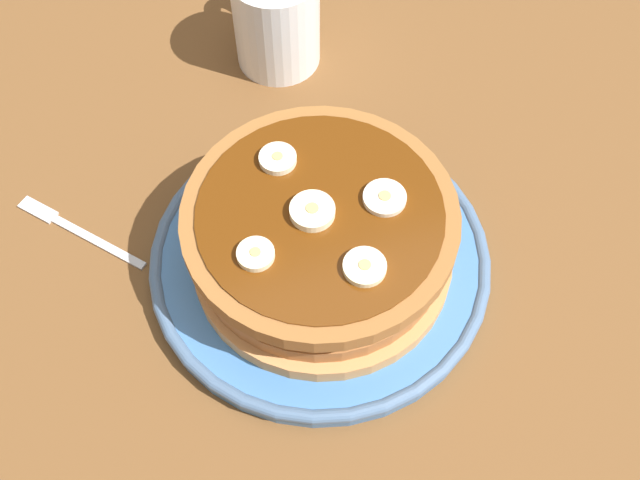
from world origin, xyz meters
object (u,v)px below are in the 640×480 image
banana_slice_2 (256,255)px  fork (73,228)px  banana_slice_0 (313,213)px  coffee_mug (275,16)px  banana_slice_4 (278,159)px  banana_slice_3 (365,267)px  plate (320,258)px  banana_slice_1 (385,198)px  pancake_stack (318,237)px

banana_slice_2 → fork: (12.30, 12.80, -7.79)cm
banana_slice_0 → coffee_mug: (24.01, -4.94, -3.25)cm
banana_slice_4 → banana_slice_3: bearing=-166.4°
banana_slice_2 → plate: bearing=-70.3°
banana_slice_1 → banana_slice_4: size_ratio=1.12×
banana_slice_0 → pancake_stack: bearing=-96.8°
banana_slice_3 → fork: size_ratio=0.29×
banana_slice_1 → banana_slice_2: (-1.31, 10.27, 0.04)cm
pancake_stack → banana_slice_1: (-0.51, -4.98, 3.32)cm
coffee_mug → fork: coffee_mug is taller
banana_slice_0 → banana_slice_3: banana_slice_0 is taller
fork → banana_slice_0: bearing=-120.5°
banana_slice_4 → fork: banana_slice_4 is taller
banana_slice_4 → banana_slice_1: bearing=-134.4°
banana_slice_2 → banana_slice_4: same height
banana_slice_4 → coffee_mug: bearing=-17.3°
banana_slice_3 → banana_slice_1: bearing=-36.1°
banana_slice_1 → banana_slice_3: bearing=143.9°
banana_slice_1 → coffee_mug: bearing=1.0°
banana_slice_1 → pancake_stack: bearing=84.2°
banana_slice_1 → fork: bearing=64.5°
banana_slice_1 → banana_slice_3: 6.02cm
banana_slice_0 → fork: size_ratio=0.31×
pancake_stack → coffee_mug: coffee_mug is taller
pancake_stack → coffee_mug: (24.05, -4.55, 0.18)cm
coffee_mug → banana_slice_0: bearing=168.4°
banana_slice_3 → banana_slice_0: bearing=18.6°
fork → coffee_mug: bearing=-59.1°
banana_slice_2 → banana_slice_4: 8.43cm
plate → banana_slice_3: size_ratio=8.97×
banana_slice_2 → banana_slice_3: size_ratio=0.88×
pancake_stack → banana_slice_0: banana_slice_0 is taller
banana_slice_0 → banana_slice_4: size_ratio=1.16×
banana_slice_4 → coffee_mug: coffee_mug is taller
banana_slice_3 → fork: 26.33cm
fork → banana_slice_4: bearing=-106.3°
banana_slice_2 → coffee_mug: size_ratio=0.23×
pancake_stack → coffee_mug: bearing=-10.7°
banana_slice_0 → coffee_mug: 24.73cm
banana_slice_1 → fork: (10.99, 23.08, -7.75)cm
banana_slice_0 → banana_slice_2: bearing=110.8°
banana_slice_3 → coffee_mug: (29.42, -3.12, -3.17)cm
plate → banana_slice_3: bearing=-167.4°
plate → pancake_stack: (-0.15, 0.19, 3.70)cm
plate → banana_slice_1: (-0.66, -4.78, 7.01)cm
plate → coffee_mug: bearing=-10.3°
banana_slice_3 → fork: bearing=50.9°
pancake_stack → banana_slice_3: banana_slice_3 is taller
banana_slice_1 → banana_slice_0: bearing=84.1°
banana_slice_3 → fork: banana_slice_3 is taller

